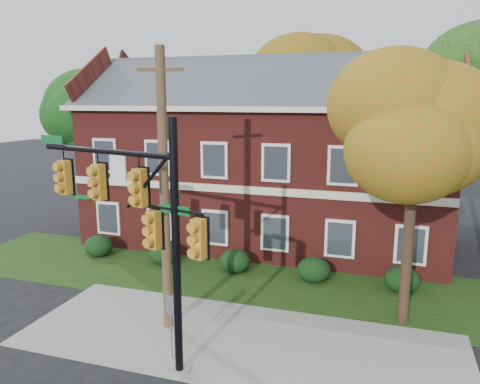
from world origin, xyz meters
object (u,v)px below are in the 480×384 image
(hedge_far_left, at_px, (99,246))
(hedge_far_right, at_px, (402,279))
(hedge_right, at_px, (314,270))
(hedge_left, at_px, (163,253))
(apartment_building, at_px, (266,148))
(utility_pole, at_px, (164,193))
(tree_left_rear, at_px, (94,115))
(tree_near_right, at_px, (424,128))
(tree_far_rear, at_px, (317,79))
(traffic_signal, at_px, (140,215))
(hedge_center, at_px, (235,261))
(sign_post, at_px, (171,317))

(hedge_far_left, relative_size, hedge_far_right, 1.00)
(hedge_right, height_order, hedge_far_right, same)
(hedge_left, relative_size, hedge_right, 1.00)
(apartment_building, bearing_deg, utility_pole, -92.65)
(hedge_far_right, distance_m, tree_left_rear, 18.30)
(apartment_building, xyz_separation_m, hedge_far_right, (7.00, -5.25, -4.46))
(tree_near_right, xyz_separation_m, tree_far_rear, (-5.88, 15.93, 2.17))
(hedge_far_right, bearing_deg, traffic_signal, -133.74)
(apartment_building, xyz_separation_m, tree_far_rear, (1.34, 7.84, 3.86))
(tree_far_rear, distance_m, utility_pole, 19.19)
(utility_pole, bearing_deg, tree_far_rear, 70.58)
(hedge_center, relative_size, tree_near_right, 0.16)
(hedge_far_left, relative_size, tree_left_rear, 0.16)
(tree_near_right, relative_size, sign_post, 4.20)
(tree_near_right, bearing_deg, traffic_signal, -147.63)
(tree_near_right, distance_m, tree_left_rear, 18.33)
(hedge_right, relative_size, tree_near_right, 0.16)
(hedge_left, distance_m, hedge_far_right, 10.50)
(tree_far_rear, relative_size, sign_post, 5.65)
(tree_left_rear, height_order, tree_far_rear, tree_far_rear)
(hedge_center, distance_m, tree_near_right, 9.90)
(tree_near_right, bearing_deg, tree_far_rear, 110.27)
(tree_far_rear, distance_m, sign_post, 21.76)
(tree_left_rear, bearing_deg, hedge_far_left, -56.58)
(hedge_far_left, relative_size, hedge_left, 1.00)
(apartment_building, distance_m, utility_pole, 10.82)
(hedge_far_left, height_order, hedge_left, same)
(tree_left_rear, relative_size, traffic_signal, 1.24)
(traffic_signal, bearing_deg, hedge_left, 128.06)
(tree_left_rear, relative_size, sign_post, 4.35)
(hedge_left, xyz_separation_m, hedge_far_right, (10.50, 0.00, 0.00))
(hedge_left, bearing_deg, hedge_right, 0.00)
(hedge_far_left, distance_m, tree_left_rear, 7.90)
(hedge_right, height_order, tree_left_rear, tree_left_rear)
(hedge_far_right, bearing_deg, hedge_far_left, 180.00)
(hedge_center, bearing_deg, sign_post, -86.10)
(hedge_far_left, relative_size, sign_post, 0.69)
(hedge_left, xyz_separation_m, tree_left_rear, (-6.23, 4.14, 6.16))
(apartment_building, height_order, sign_post, apartment_building)
(hedge_far_left, height_order, sign_post, sign_post)
(apartment_building, xyz_separation_m, hedge_right, (3.50, -5.25, -4.46))
(hedge_left, height_order, hedge_far_right, same)
(hedge_center, bearing_deg, tree_left_rear, 156.96)
(hedge_center, height_order, tree_left_rear, tree_left_rear)
(hedge_far_left, height_order, traffic_signal, traffic_signal)
(apartment_building, height_order, hedge_center, apartment_building)
(hedge_far_left, bearing_deg, tree_far_rear, 57.50)
(hedge_far_right, distance_m, sign_post, 9.84)
(traffic_signal, distance_m, sign_post, 3.14)
(hedge_far_right, bearing_deg, apartment_building, 143.11)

